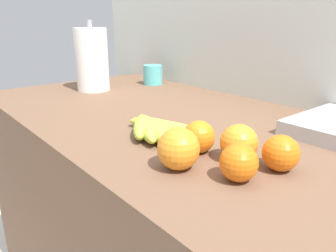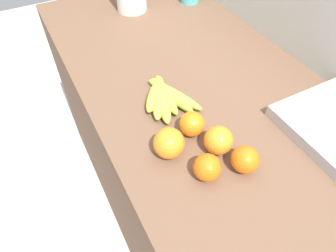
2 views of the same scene
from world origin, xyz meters
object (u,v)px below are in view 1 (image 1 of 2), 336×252
at_px(paper_towel_roll, 92,60).
at_px(orange_right, 239,143).
at_px(mug, 153,75).
at_px(orange_center, 281,153).
at_px(banana_bunch, 153,127).
at_px(orange_front, 199,137).
at_px(orange_far_right, 239,163).
at_px(orange_back_left, 178,149).

bearing_deg(paper_towel_roll, orange_right, -7.58).
bearing_deg(mug, orange_center, -22.24).
bearing_deg(orange_center, paper_towel_roll, 174.62).
relative_size(banana_bunch, paper_towel_roll, 0.79).
relative_size(paper_towel_roll, mug, 3.25).
relative_size(banana_bunch, orange_front, 3.09).
xyz_separation_m(orange_far_right, orange_front, (-0.14, 0.04, 0.00)).
xyz_separation_m(orange_far_right, paper_towel_roll, (-0.89, 0.18, 0.09)).
bearing_deg(orange_right, orange_far_right, -51.55).
bearing_deg(mug, orange_right, -25.76).
xyz_separation_m(orange_back_left, orange_front, (-0.03, 0.09, -0.01)).
distance_m(banana_bunch, mug, 0.68).
bearing_deg(paper_towel_roll, mug, 78.97).
distance_m(orange_far_right, mug, 0.95).
xyz_separation_m(orange_right, orange_center, (0.08, 0.02, -0.00)).
relative_size(orange_right, orange_center, 1.10).
bearing_deg(orange_center, orange_far_right, -104.28).
distance_m(banana_bunch, orange_front, 0.15).
bearing_deg(orange_back_left, orange_front, 111.10).
bearing_deg(banana_bunch, orange_center, 11.00).
xyz_separation_m(banana_bunch, paper_towel_roll, (-0.59, 0.15, 0.10)).
relative_size(orange_far_right, paper_towel_roll, 0.25).
relative_size(orange_center, mug, 0.83).
distance_m(banana_bunch, paper_towel_roll, 0.62).
relative_size(banana_bunch, orange_center, 3.10).
relative_size(banana_bunch, orange_right, 2.83).
distance_m(orange_right, orange_center, 0.08).
bearing_deg(banana_bunch, orange_right, 8.80).
distance_m(orange_far_right, orange_right, 0.09).
distance_m(orange_front, mug, 0.81).
xyz_separation_m(orange_right, mug, (-0.78, 0.38, 0.00)).
xyz_separation_m(orange_back_left, paper_towel_roll, (-0.78, 0.23, 0.08)).
bearing_deg(orange_center, orange_front, -161.54).
height_order(orange_far_right, paper_towel_roll, paper_towel_roll).
bearing_deg(orange_front, orange_center, 18.46).
height_order(orange_front, mug, mug).
relative_size(orange_right, orange_front, 1.09).
distance_m(orange_back_left, orange_front, 0.10).
bearing_deg(orange_right, paper_towel_roll, 172.42).
bearing_deg(orange_right, orange_center, 17.35).
height_order(orange_center, paper_towel_roll, paper_towel_roll).
xyz_separation_m(orange_right, paper_towel_roll, (-0.83, 0.11, 0.09)).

